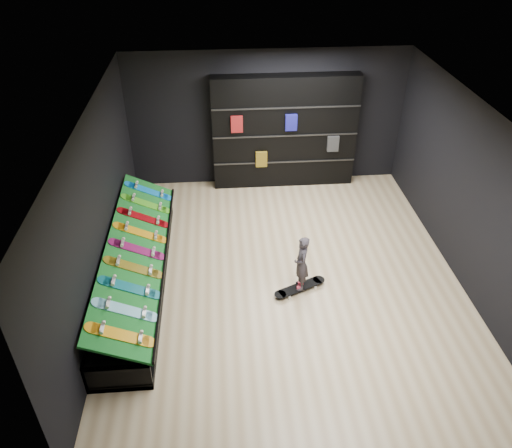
{
  "coord_description": "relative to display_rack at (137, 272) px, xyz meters",
  "views": [
    {
      "loc": [
        -1.05,
        -6.7,
        5.73
      ],
      "look_at": [
        -0.5,
        0.2,
        1.0
      ],
      "focal_mm": 35.0,
      "sensor_mm": 36.0,
      "label": 1
    }
  ],
  "objects": [
    {
      "name": "display_board_3",
      "position": [
        0.06,
        -0.48,
        0.49
      ],
      "size": [
        0.93,
        0.22,
        0.5
      ],
      "primitive_type": null,
      "rotation": [
        0.0,
        0.44,
        0.0
      ],
      "color": "yellow",
      "rests_on": "turf_ramp"
    },
    {
      "name": "back_shelving",
      "position": [
        2.92,
        3.32,
        1.0
      ],
      "size": [
        3.14,
        0.37,
        2.51
      ],
      "primitive_type": "cube",
      "color": "black",
      "rests_on": "ground"
    },
    {
      "name": "child",
      "position": [
        2.75,
        -0.4,
        0.14
      ],
      "size": [
        0.16,
        0.23,
        0.6
      ],
      "primitive_type": "imported",
      "rotation": [
        0.0,
        0.0,
        -1.58
      ],
      "color": "black",
      "rests_on": "floor_skateboard"
    },
    {
      "name": "turf_ramp",
      "position": [
        0.05,
        0.0,
        0.46
      ],
      "size": [
        0.92,
        4.5,
        0.46
      ],
      "primitive_type": "cube",
      "rotation": [
        0.0,
        0.44,
        0.0
      ],
      "color": "#0E5C1B",
      "rests_on": "display_rack"
    },
    {
      "name": "display_board_7",
      "position": [
        0.06,
        1.42,
        0.49
      ],
      "size": [
        0.93,
        0.22,
        0.5
      ],
      "primitive_type": null,
      "rotation": [
        0.0,
        0.44,
        0.0
      ],
      "color": "green",
      "rests_on": "turf_ramp"
    },
    {
      "name": "display_rack",
      "position": [
        0.0,
        0.0,
        0.0
      ],
      "size": [
        0.9,
        4.5,
        0.5
      ],
      "primitive_type": null,
      "color": "black",
      "rests_on": "ground"
    },
    {
      "name": "ceiling",
      "position": [
        2.55,
        0.0,
        2.75
      ],
      "size": [
        6.0,
        7.0,
        0.01
      ],
      "primitive_type": "cube",
      "color": "white",
      "rests_on": "ground"
    },
    {
      "name": "display_board_4",
      "position": [
        0.06,
        0.0,
        0.49
      ],
      "size": [
        0.93,
        0.22,
        0.5
      ],
      "primitive_type": null,
      "rotation": [
        0.0,
        0.44,
        0.0
      ],
      "color": "#E5198C",
      "rests_on": "turf_ramp"
    },
    {
      "name": "wall_right",
      "position": [
        5.55,
        0.0,
        1.25
      ],
      "size": [
        0.02,
        7.0,
        3.0
      ],
      "primitive_type": "cube",
      "color": "black",
      "rests_on": "ground"
    },
    {
      "name": "wall_front",
      "position": [
        2.55,
        -3.5,
        1.25
      ],
      "size": [
        6.0,
        0.02,
        3.0
      ],
      "primitive_type": "cube",
      "color": "black",
      "rests_on": "ground"
    },
    {
      "name": "display_board_0",
      "position": [
        0.06,
        -1.9,
        0.49
      ],
      "size": [
        0.93,
        0.22,
        0.5
      ],
      "primitive_type": null,
      "rotation": [
        0.0,
        0.44,
        0.0
      ],
      "color": "yellow",
      "rests_on": "turf_ramp"
    },
    {
      "name": "floor",
      "position": [
        2.55,
        0.0,
        -0.25
      ],
      "size": [
        6.0,
        7.0,
        0.01
      ],
      "primitive_type": "cube",
      "color": "beige",
      "rests_on": "ground"
    },
    {
      "name": "display_board_8",
      "position": [
        0.06,
        1.9,
        0.49
      ],
      "size": [
        0.93,
        0.22,
        0.5
      ],
      "primitive_type": null,
      "rotation": [
        0.0,
        0.44,
        0.0
      ],
      "color": "blue",
      "rests_on": "turf_ramp"
    },
    {
      "name": "wall_back",
      "position": [
        2.55,
        3.5,
        1.25
      ],
      "size": [
        6.0,
        0.02,
        3.0
      ],
      "primitive_type": "cube",
      "color": "black",
      "rests_on": "ground"
    },
    {
      "name": "display_board_6",
      "position": [
        0.06,
        0.95,
        0.49
      ],
      "size": [
        0.93,
        0.22,
        0.5
      ],
      "primitive_type": null,
      "rotation": [
        0.0,
        0.44,
        0.0
      ],
      "color": "red",
      "rests_on": "turf_ramp"
    },
    {
      "name": "display_board_2",
      "position": [
        0.06,
        -0.95,
        0.49
      ],
      "size": [
        0.93,
        0.22,
        0.5
      ],
      "primitive_type": null,
      "rotation": [
        0.0,
        0.44,
        0.0
      ],
      "color": "#0C8C99",
      "rests_on": "turf_ramp"
    },
    {
      "name": "wall_left",
      "position": [
        -0.45,
        0.0,
        1.25
      ],
      "size": [
        0.02,
        7.0,
        3.0
      ],
      "primitive_type": "cube",
      "color": "black",
      "rests_on": "ground"
    },
    {
      "name": "display_board_5",
      "position": [
        0.06,
        0.48,
        0.49
      ],
      "size": [
        0.93,
        0.22,
        0.5
      ],
      "primitive_type": null,
      "rotation": [
        0.0,
        0.44,
        0.0
      ],
      "color": "orange",
      "rests_on": "turf_ramp"
    },
    {
      "name": "floor_skateboard",
      "position": [
        2.75,
        -0.4,
        -0.21
      ],
      "size": [
        0.98,
        0.6,
        0.09
      ],
      "primitive_type": null,
      "rotation": [
        0.0,
        0.0,
        0.42
      ],
      "color": "black",
      "rests_on": "ground"
    },
    {
      "name": "display_board_1",
      "position": [
        0.06,
        -1.42,
        0.49
      ],
      "size": [
        0.93,
        0.22,
        0.5
      ],
      "primitive_type": null,
      "rotation": [
        0.0,
        0.44,
        0.0
      ],
      "color": "#0CB2E5",
      "rests_on": "turf_ramp"
    }
  ]
}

